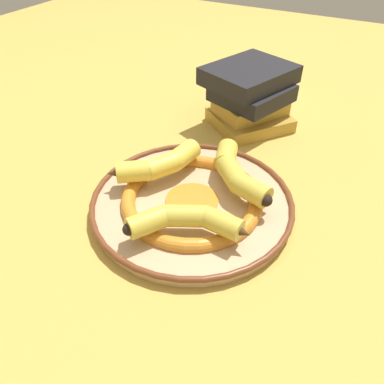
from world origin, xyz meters
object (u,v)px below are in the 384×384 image
object	(u,v)px
banana_a	(236,172)
banana_b	(187,220)
decorative_bowl	(192,201)
book_stack	(251,96)
banana_c	(158,164)

from	to	relation	value
banana_a	banana_b	xyz separation A→B (m)	(0.02, 0.15, -0.00)
decorative_bowl	banana_b	distance (m)	0.10
banana_b	book_stack	size ratio (longest dim) A/B	0.79
banana_c	book_stack	distance (m)	0.32
banana_b	book_stack	xyz separation A→B (m)	(0.06, -0.42, 0.02)
banana_b	banana_c	size ratio (longest dim) A/B	1.07
decorative_bowl	banana_c	xyz separation A→B (m)	(0.08, -0.02, 0.04)
banana_a	banana_b	world-z (taller)	banana_a
banana_a	book_stack	xyz separation A→B (m)	(0.08, -0.27, 0.02)
banana_a	banana_c	distance (m)	0.15
decorative_bowl	banana_c	bearing A→B (deg)	-15.42
banana_a	banana_c	world-z (taller)	same
banana_b	banana_c	distance (m)	0.16
banana_a	banana_c	xyz separation A→B (m)	(0.14, 0.05, -0.00)
decorative_bowl	book_stack	world-z (taller)	book_stack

